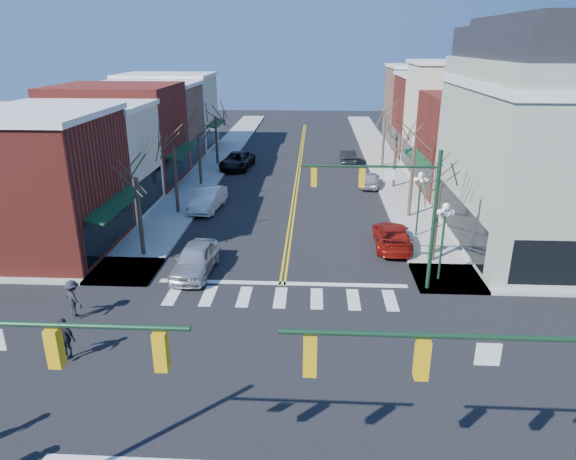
# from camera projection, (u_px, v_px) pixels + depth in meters

# --- Properties ---
(ground) EXTENTS (160.00, 160.00, 0.00)m
(ground) POSITION_uv_depth(u_px,v_px,m) (270.00, 374.00, 19.55)
(ground) COLOR black
(ground) RESTS_ON ground
(sidewalk_left) EXTENTS (3.50, 70.00, 0.15)m
(sidewalk_left) POSITION_uv_depth(u_px,v_px,m) (177.00, 208.00, 38.71)
(sidewalk_left) COLOR #9E9B93
(sidewalk_left) RESTS_ON ground
(sidewalk_right) EXTENTS (3.50, 70.00, 0.15)m
(sidewalk_right) POSITION_uv_depth(u_px,v_px,m) (411.00, 212.00, 37.84)
(sidewalk_right) COLOR #9E9B93
(sidewalk_right) RESTS_ON ground
(bldg_left_brick_a) EXTENTS (10.00, 8.50, 8.00)m
(bldg_left_brick_a) POSITION_uv_depth(u_px,v_px,m) (22.00, 186.00, 29.95)
(bldg_left_brick_a) COLOR maroon
(bldg_left_brick_a) RESTS_ON ground
(bldg_left_stucco_a) EXTENTS (10.00, 7.00, 7.50)m
(bldg_left_stucco_a) POSITION_uv_depth(u_px,v_px,m) (80.00, 161.00, 37.30)
(bldg_left_stucco_a) COLOR beige
(bldg_left_stucco_a) RESTS_ON ground
(bldg_left_brick_b) EXTENTS (10.00, 9.00, 8.50)m
(bldg_left_brick_b) POSITION_uv_depth(u_px,v_px,m) (119.00, 135.00, 44.63)
(bldg_left_brick_b) COLOR maroon
(bldg_left_brick_b) RESTS_ON ground
(bldg_left_tan) EXTENTS (10.00, 7.50, 7.80)m
(bldg_left_tan) POSITION_uv_depth(u_px,v_px,m) (149.00, 125.00, 52.48)
(bldg_left_tan) COLOR #946851
(bldg_left_tan) RESTS_ON ground
(bldg_left_stucco_b) EXTENTS (10.00, 8.00, 8.20)m
(bldg_left_stucco_b) POSITION_uv_depth(u_px,v_px,m) (169.00, 113.00, 59.68)
(bldg_left_stucco_b) COLOR beige
(bldg_left_stucco_b) RESTS_ON ground
(bldg_right_brick_a) EXTENTS (10.00, 8.50, 8.00)m
(bldg_right_brick_a) POSITION_uv_depth(u_px,v_px,m) (487.00, 146.00, 41.54)
(bldg_right_brick_a) COLOR maroon
(bldg_right_brick_a) RESTS_ON ground
(bldg_right_stucco) EXTENTS (10.00, 7.00, 10.00)m
(bldg_right_stucco) POSITION_uv_depth(u_px,v_px,m) (463.00, 119.00, 48.46)
(bldg_right_stucco) COLOR beige
(bldg_right_stucco) RESTS_ON ground
(bldg_right_brick_b) EXTENTS (10.00, 8.00, 8.50)m
(bldg_right_brick_b) POSITION_uv_depth(u_px,v_px,m) (444.00, 117.00, 55.75)
(bldg_right_brick_b) COLOR maroon
(bldg_right_brick_b) RESTS_ON ground
(bldg_right_tan) EXTENTS (10.00, 8.00, 9.00)m
(bldg_right_tan) POSITION_uv_depth(u_px,v_px,m) (429.00, 106.00, 63.16)
(bldg_right_tan) COLOR #946851
(bldg_right_tan) RESTS_ON ground
(victorian_corner) EXTENTS (12.25, 14.25, 13.30)m
(victorian_corner) POSITION_uv_depth(u_px,v_px,m) (570.00, 137.00, 30.03)
(victorian_corner) COLOR #97A38D
(victorian_corner) RESTS_ON ground
(traffic_mast_near_right) EXTENTS (6.60, 0.28, 7.20)m
(traffic_mast_near_right) POSITION_uv_depth(u_px,v_px,m) (500.00, 408.00, 10.72)
(traffic_mast_near_right) COLOR #14331E
(traffic_mast_near_right) RESTS_ON ground
(traffic_mast_far_right) EXTENTS (6.60, 0.28, 7.20)m
(traffic_mast_far_right) POSITION_uv_depth(u_px,v_px,m) (397.00, 201.00, 24.59)
(traffic_mast_far_right) COLOR #14331E
(traffic_mast_far_right) RESTS_ON ground
(lamppost_corner) EXTENTS (0.36, 0.36, 4.33)m
(lamppost_corner) POSITION_uv_depth(u_px,v_px,m) (444.00, 229.00, 26.09)
(lamppost_corner) COLOR #14331E
(lamppost_corner) RESTS_ON ground
(lamppost_midblock) EXTENTS (0.36, 0.36, 4.33)m
(lamppost_midblock) POSITION_uv_depth(u_px,v_px,m) (420.00, 193.00, 32.18)
(lamppost_midblock) COLOR #14331E
(lamppost_midblock) RESTS_ON ground
(tree_left_a) EXTENTS (0.24, 0.24, 4.76)m
(tree_left_a) POSITION_uv_depth(u_px,v_px,m) (140.00, 218.00, 29.46)
(tree_left_a) COLOR #382B21
(tree_left_a) RESTS_ON ground
(tree_left_b) EXTENTS (0.24, 0.24, 5.04)m
(tree_left_b) POSITION_uv_depth(u_px,v_px,m) (176.00, 180.00, 36.91)
(tree_left_b) COLOR #382B21
(tree_left_b) RESTS_ON ground
(tree_left_c) EXTENTS (0.24, 0.24, 4.55)m
(tree_left_c) POSITION_uv_depth(u_px,v_px,m) (200.00, 160.00, 44.49)
(tree_left_c) COLOR #382B21
(tree_left_c) RESTS_ON ground
(tree_left_d) EXTENTS (0.24, 0.24, 4.90)m
(tree_left_d) POSITION_uv_depth(u_px,v_px,m) (217.00, 141.00, 51.93)
(tree_left_d) COLOR #382B21
(tree_left_d) RESTS_ON ground
(tree_right_a) EXTENTS (0.24, 0.24, 4.62)m
(tree_right_a) POSITION_uv_depth(u_px,v_px,m) (436.00, 224.00, 28.65)
(tree_right_a) COLOR #382B21
(tree_right_a) RESTS_ON ground
(tree_right_b) EXTENTS (0.24, 0.24, 5.18)m
(tree_right_b) POSITION_uv_depth(u_px,v_px,m) (411.00, 183.00, 36.05)
(tree_right_b) COLOR #382B21
(tree_right_b) RESTS_ON ground
(tree_right_c) EXTENTS (0.24, 0.24, 4.83)m
(tree_right_c) POSITION_uv_depth(u_px,v_px,m) (395.00, 160.00, 43.61)
(tree_right_c) COLOR #382B21
(tree_right_c) RESTS_ON ground
(tree_right_d) EXTENTS (0.24, 0.24, 4.97)m
(tree_right_d) POSITION_uv_depth(u_px,v_px,m) (384.00, 142.00, 51.08)
(tree_right_d) COLOR #382B21
(tree_right_d) RESTS_ON ground
(car_left_near) EXTENTS (2.17, 4.89, 1.63)m
(car_left_near) POSITION_uv_depth(u_px,v_px,m) (195.00, 259.00, 27.79)
(car_left_near) COLOR #B8B8BD
(car_left_near) RESTS_ON ground
(car_left_mid) EXTENTS (2.24, 5.14, 1.64)m
(car_left_mid) POSITION_uv_depth(u_px,v_px,m) (208.00, 199.00, 38.43)
(car_left_mid) COLOR silver
(car_left_mid) RESTS_ON ground
(car_left_far) EXTENTS (3.20, 5.98, 1.60)m
(car_left_far) POSITION_uv_depth(u_px,v_px,m) (237.00, 161.00, 50.97)
(car_left_far) COLOR black
(car_left_far) RESTS_ON ground
(car_right_near) EXTENTS (2.26, 5.25, 1.51)m
(car_right_near) POSITION_uv_depth(u_px,v_px,m) (392.00, 235.00, 31.42)
(car_right_near) COLOR maroon
(car_right_near) RESTS_ON ground
(car_right_mid) EXTENTS (2.11, 4.15, 1.35)m
(car_right_mid) POSITION_uv_depth(u_px,v_px,m) (370.00, 179.00, 44.52)
(car_right_mid) COLOR silver
(car_right_mid) RESTS_ON ground
(car_right_far) EXTENTS (1.55, 4.28, 1.40)m
(car_right_far) POSITION_uv_depth(u_px,v_px,m) (348.00, 157.00, 53.21)
(car_right_far) COLOR black
(car_right_far) RESTS_ON ground
(pedestrian_dark_a) EXTENTS (1.09, 0.74, 1.71)m
(pedestrian_dark_a) POSITION_uv_depth(u_px,v_px,m) (65.00, 338.00, 20.09)
(pedestrian_dark_a) COLOR black
(pedestrian_dark_a) RESTS_ON sidewalk_left
(pedestrian_dark_b) EXTENTS (1.28, 1.18, 1.73)m
(pedestrian_dark_b) POSITION_uv_depth(u_px,v_px,m) (73.00, 298.00, 23.15)
(pedestrian_dark_b) COLOR black
(pedestrian_dark_b) RESTS_ON sidewalk_left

